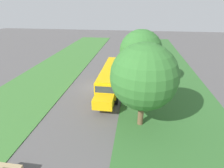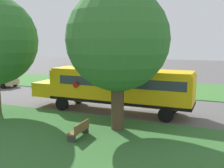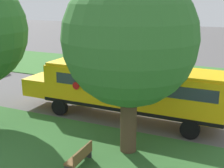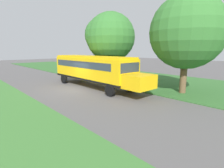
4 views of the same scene
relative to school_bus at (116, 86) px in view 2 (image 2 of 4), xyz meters
The scene contains 6 objects.
ground_plane 2.96m from the school_bus, ahead, with size 120.00×120.00×0.00m, color #565454.
grass_verge 8.01m from the school_bus, behind, with size 12.00×80.00×0.08m, color #33662D.
grass_far_side 11.38m from the school_bus, ahead, with size 10.00×80.00×0.07m, color #3D7533.
school_bus is the anchor object (origin of this frame).
oak_tree_beside_bus 5.32m from the school_bus, 153.64° to the right, with size 5.82×5.82×8.18m.
park_bench 6.16m from the school_bus, behind, with size 1.61×0.54×0.92m.
Camera 2 is at (-19.85, -6.75, 5.09)m, focal length 42.00 mm.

